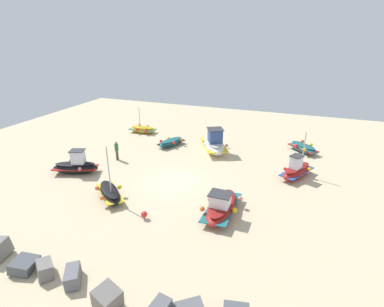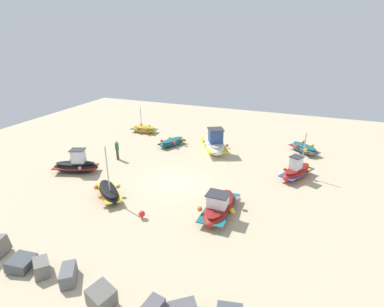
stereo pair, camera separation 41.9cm
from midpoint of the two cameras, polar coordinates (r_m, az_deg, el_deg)
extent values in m
plane|color=beige|center=(23.17, -3.75, -5.38)|extent=(49.03, 49.03, 0.00)
ellipsoid|color=#1E6670|center=(30.31, -4.30, 2.03)|extent=(2.14, 3.21, 0.71)
cube|color=black|center=(30.29, -4.30, 2.09)|extent=(2.12, 3.10, 0.09)
ellipsoid|color=#1A565F|center=(30.21, -4.31, 2.54)|extent=(1.87, 2.81, 0.14)
sphere|color=orange|center=(30.29, -2.38, 2.62)|extent=(0.30, 0.30, 0.30)
sphere|color=yellow|center=(30.84, -4.77, 2.88)|extent=(0.30, 0.30, 0.30)
sphere|color=red|center=(29.62, -3.83, 2.02)|extent=(0.30, 0.30, 0.30)
sphere|color=red|center=(30.19, -6.24, 2.31)|extent=(0.30, 0.30, 0.30)
ellipsoid|color=maroon|center=(19.29, 4.98, -10.10)|extent=(1.66, 4.22, 0.86)
cube|color=#1E6670|center=(19.27, 4.98, -10.00)|extent=(1.70, 4.05, 0.12)
ellipsoid|color=maroon|center=(19.11, 5.01, -9.24)|extent=(1.44, 3.71, 0.18)
cube|color=white|center=(18.52, 4.66, -8.71)|extent=(1.16, 0.98, 0.77)
cube|color=#333338|center=(18.31, 4.70, -7.59)|extent=(1.35, 1.14, 0.06)
sphere|color=#EA7F75|center=(19.90, 8.46, -8.40)|extent=(0.32, 0.32, 0.32)
sphere|color=#EA7F75|center=(19.70, 2.76, -8.50)|extent=(0.32, 0.32, 0.32)
sphere|color=yellow|center=(18.68, 7.39, -10.56)|extent=(0.32, 0.32, 0.32)
sphere|color=orange|center=(18.45, 1.26, -10.35)|extent=(0.32, 0.32, 0.32)
ellipsoid|color=maroon|center=(24.99, 18.62, -3.32)|extent=(2.59, 3.59, 0.88)
cube|color=#2D4C9E|center=(24.97, 18.63, -3.23)|extent=(2.57, 3.48, 0.07)
ellipsoid|color=maroon|center=(24.84, 18.72, -2.54)|extent=(2.28, 3.15, 0.14)
cube|color=silver|center=(24.36, 18.50, -1.58)|extent=(0.99, 1.02, 0.96)
cube|color=#333338|center=(24.18, 18.64, -0.48)|extent=(1.14, 1.19, 0.06)
cylinder|color=#B7B7BC|center=(24.84, 19.82, 0.84)|extent=(0.08, 0.08, 2.69)
sphere|color=yellow|center=(25.09, 20.74, -2.75)|extent=(0.27, 0.27, 0.27)
sphere|color=red|center=(24.71, 16.62, -2.77)|extent=(0.27, 0.27, 0.27)
ellipsoid|color=black|center=(21.62, -15.69, -7.23)|extent=(3.27, 3.06, 0.82)
cube|color=gold|center=(21.60, -15.70, -7.14)|extent=(3.17, 2.98, 0.13)
ellipsoid|color=black|center=(21.47, -15.78, -6.49)|extent=(2.85, 2.67, 0.18)
cylinder|color=#B7B7BC|center=(20.36, -15.95, -2.95)|extent=(0.08, 0.08, 3.17)
sphere|color=orange|center=(20.73, -17.09, -7.98)|extent=(0.31, 0.31, 0.31)
sphere|color=yellow|center=(21.59, -14.02, -6.10)|extent=(0.31, 0.31, 0.31)
sphere|color=orange|center=(22.10, -17.95, -6.22)|extent=(0.31, 0.31, 0.31)
ellipsoid|color=#1E6670|center=(30.47, 19.75, 0.94)|extent=(3.03, 2.94, 0.75)
cube|color=maroon|center=(30.46, 19.76, 1.00)|extent=(2.96, 2.88, 0.07)
ellipsoid|color=#1A565F|center=(30.37, 19.82, 1.48)|extent=(2.66, 2.58, 0.13)
sphere|color=orange|center=(31.36, 19.66, 2.16)|extent=(0.34, 0.34, 0.34)
sphere|color=red|center=(30.09, 18.53, 1.38)|extent=(0.34, 0.34, 0.34)
sphere|color=yellow|center=(30.67, 21.08, 1.52)|extent=(0.34, 0.34, 0.34)
sphere|color=yellow|center=(29.38, 19.99, 0.73)|extent=(0.34, 0.34, 0.34)
ellipsoid|color=white|center=(28.95, 3.64, 1.57)|extent=(3.76, 4.81, 1.17)
cube|color=gold|center=(28.93, 3.64, 1.67)|extent=(3.71, 4.68, 0.13)
ellipsoid|color=beige|center=(28.79, 3.66, 2.45)|extent=(3.29, 4.23, 0.22)
cube|color=#2D4784|center=(28.04, 3.93, 3.39)|extent=(1.63, 1.63, 1.19)
cube|color=#333338|center=(27.85, 3.97, 4.61)|extent=(1.89, 1.89, 0.06)
sphere|color=#EA7F75|center=(29.96, 5.14, 3.24)|extent=(0.29, 0.29, 0.29)
sphere|color=yellow|center=(28.61, 1.69, 2.30)|extent=(0.29, 0.29, 0.29)
sphere|color=#EA7F75|center=(28.11, 6.10, 1.50)|extent=(0.29, 0.29, 0.29)
ellipsoid|color=gold|center=(34.81, -9.60, 4.44)|extent=(3.07, 1.28, 0.71)
cube|color=#1E6670|center=(34.80, -9.60, 4.50)|extent=(2.95, 1.31, 0.08)
ellipsoid|color=gold|center=(34.72, -9.63, 4.90)|extent=(2.70, 1.11, 0.13)
cylinder|color=#B7B7BC|center=(34.57, -10.20, 6.75)|extent=(0.08, 0.08, 2.18)
sphere|color=orange|center=(35.74, -10.15, 5.33)|extent=(0.31, 0.31, 0.31)
sphere|color=red|center=(34.27, -10.63, 4.42)|extent=(0.31, 0.31, 0.31)
sphere|color=orange|center=(35.24, -8.63, 5.07)|extent=(0.31, 0.31, 0.31)
sphere|color=red|center=(33.75, -9.06, 4.24)|extent=(0.31, 0.31, 0.31)
ellipsoid|color=black|center=(26.19, -21.44, -2.55)|extent=(3.81, 2.46, 0.91)
cube|color=maroon|center=(26.18, -21.46, -2.47)|extent=(3.68, 2.43, 0.11)
ellipsoid|color=black|center=(26.06, -21.55, -1.82)|extent=(3.34, 2.14, 0.18)
cube|color=silver|center=(25.72, -21.06, -0.62)|extent=(1.17, 1.07, 1.05)
cube|color=#333338|center=(25.53, -21.23, 0.52)|extent=(1.36, 1.25, 0.06)
sphere|color=#EA7F75|center=(26.93, -22.24, -1.19)|extent=(0.27, 0.27, 0.27)
sphere|color=#EA7F75|center=(25.23, -20.79, -2.70)|extent=(0.27, 0.27, 0.27)
cylinder|color=brown|center=(27.76, -14.20, -0.25)|extent=(0.14, 0.14, 0.91)
cylinder|color=brown|center=(27.64, -14.39, -0.36)|extent=(0.14, 0.14, 0.91)
cylinder|color=#236B33|center=(27.43, -14.44, 1.17)|extent=(0.32, 0.32, 0.62)
sphere|color=tan|center=(27.29, -14.52, 1.99)|extent=(0.22, 0.22, 0.22)
cube|color=slate|center=(14.24, -16.50, -24.69)|extent=(1.32, 1.28, 1.11)
cube|color=slate|center=(15.84, -22.24, -20.55)|extent=(1.26, 1.39, 0.74)
cube|color=slate|center=(16.67, -26.59, -18.86)|extent=(1.24, 1.24, 0.82)
cube|color=#4C5156|center=(17.46, -29.57, -17.76)|extent=(1.29, 1.35, 0.71)
cylinder|color=#3F3F42|center=(19.14, -9.56, -11.86)|extent=(0.08, 0.08, 0.12)
sphere|color=red|center=(19.00, -9.61, -11.21)|extent=(0.40, 0.40, 0.40)
camera|label=1|loc=(0.21, -90.46, -0.19)|focal=28.40mm
camera|label=2|loc=(0.21, 89.54, 0.19)|focal=28.40mm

